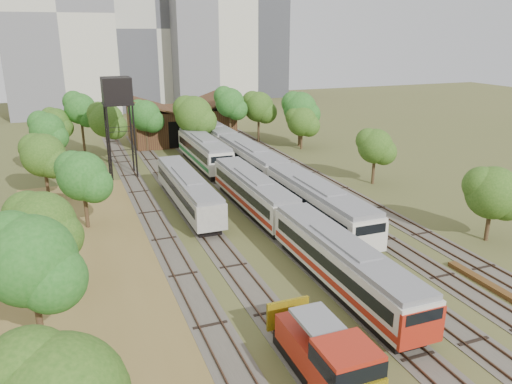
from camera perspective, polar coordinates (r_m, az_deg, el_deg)
name	(u,v)px	position (r m, az deg, el deg)	size (l,w,h in m)	color
ground	(402,314)	(34.63, 16.35, -13.23)	(240.00, 240.00, 0.00)	#475123
dry_grass_patch	(103,306)	(35.58, -17.04, -12.36)	(14.00, 60.00, 0.04)	brown
tracks	(254,199)	(54.28, -0.20, -0.84)	(24.60, 80.00, 0.19)	#4C473D
railcar_red_set	(290,222)	(42.78, 3.91, -3.44)	(2.97, 34.58, 3.67)	black
railcar_green_set	(251,161)	(61.74, -0.55, 3.51)	(3.27, 52.08, 4.05)	black
railcar_rear	(204,152)	(67.29, -5.96, 4.62)	(3.26, 16.08, 4.04)	black
shunter_locomotive	(328,359)	(26.80, 8.20, -18.39)	(2.71, 8.10, 3.55)	black
old_grey_coach	(188,190)	(51.67, -7.82, 0.20)	(2.84, 18.00, 3.51)	black
water_tower	(117,93)	(63.54, -15.62, 10.80)	(3.55, 3.55, 12.26)	black
rail_pile_near	(502,293)	(39.29, 26.26, -10.26)	(0.66, 9.90, 0.33)	brown
rail_pile_far	(357,208)	(52.58, 11.46, -1.75)	(0.46, 7.32, 0.24)	brown
maintenance_shed	(181,124)	(84.23, -8.58, 7.75)	(16.45, 11.55, 7.58)	#3B1F15
tree_band_left	(52,184)	(44.41, -22.31, 0.85)	(8.11, 65.62, 8.63)	#382616
tree_band_far	(200,111)	(76.06, -6.45, 9.16)	(36.97, 10.84, 9.16)	#382616
tree_band_right	(372,147)	(60.92, 13.09, 5.04)	(5.17, 42.46, 6.65)	#382616
tower_left	(56,13)	(118.04, -21.87, 18.41)	(22.00, 16.00, 42.00)	beige
tower_centre	(149,29)	(124.78, -12.09, 17.77)	(20.00, 18.00, 36.00)	#B4B2A3
tower_right	(208,1)	(119.83, -5.54, 20.94)	(18.00, 16.00, 48.00)	beige
tower_far_right	(261,44)	(143.24, 0.55, 16.51)	(12.00, 12.00, 28.00)	#3B3C42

